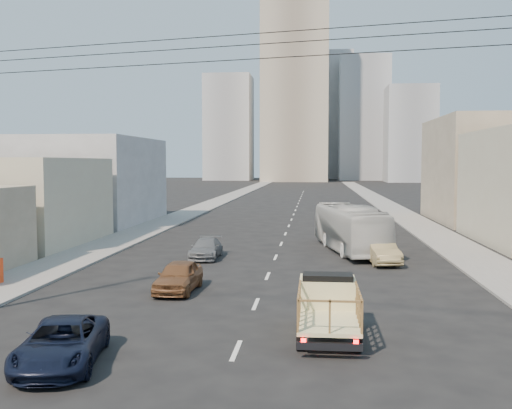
% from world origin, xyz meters
% --- Properties ---
extents(ground, '(420.00, 420.00, 0.00)m').
position_xyz_m(ground, '(0.00, 0.00, 0.00)').
color(ground, black).
rests_on(ground, ground).
extents(sidewalk_left, '(3.50, 180.00, 0.12)m').
position_xyz_m(sidewalk_left, '(-11.75, 70.00, 0.06)').
color(sidewalk_left, slate).
rests_on(sidewalk_left, ground).
extents(sidewalk_right, '(3.50, 180.00, 0.12)m').
position_xyz_m(sidewalk_right, '(11.75, 70.00, 0.06)').
color(sidewalk_right, slate).
rests_on(sidewalk_right, ground).
extents(lane_dashes, '(0.15, 104.00, 0.01)m').
position_xyz_m(lane_dashes, '(0.00, 53.00, 0.01)').
color(lane_dashes, silver).
rests_on(lane_dashes, ground).
extents(flatbed_pickup, '(1.95, 4.41, 1.90)m').
position_xyz_m(flatbed_pickup, '(2.79, 3.83, 1.09)').
color(flatbed_pickup, beige).
rests_on(flatbed_pickup, ground).
extents(navy_pickup, '(2.85, 4.80, 1.25)m').
position_xyz_m(navy_pickup, '(-4.71, 0.23, 0.63)').
color(navy_pickup, black).
rests_on(navy_pickup, ground).
extents(city_bus, '(4.51, 10.95, 2.97)m').
position_xyz_m(city_bus, '(4.60, 23.02, 1.49)').
color(city_bus, silver).
rests_on(city_bus, ground).
extents(sedan_brown, '(1.71, 4.01, 1.35)m').
position_xyz_m(sedan_brown, '(-3.63, 10.01, 0.67)').
color(sedan_brown, brown).
rests_on(sedan_brown, ground).
extents(sedan_tan, '(2.08, 4.37, 1.38)m').
position_xyz_m(sedan_tan, '(6.05, 18.44, 0.69)').
color(sedan_tan, '#958457').
rests_on(sedan_tan, ground).
extents(sedan_grey, '(1.69, 4.04, 1.16)m').
position_xyz_m(sedan_grey, '(-4.10, 19.21, 0.58)').
color(sedan_grey, slate).
rests_on(sedan_grey, ground).
extents(overhead_wires, '(23.01, 5.02, 0.72)m').
position_xyz_m(overhead_wires, '(0.00, 1.50, 8.97)').
color(overhead_wires, black).
rests_on(overhead_wires, ground).
extents(bldg_right_far, '(12.00, 16.00, 10.00)m').
position_xyz_m(bldg_right_far, '(20.00, 44.00, 5.00)').
color(bldg_right_far, gray).
rests_on(bldg_right_far, ground).
extents(bldg_left_mid, '(11.00, 12.00, 6.00)m').
position_xyz_m(bldg_left_mid, '(-19.00, 24.00, 3.00)').
color(bldg_left_mid, '#B3A890').
rests_on(bldg_left_mid, ground).
extents(bldg_left_far, '(12.00, 16.00, 8.00)m').
position_xyz_m(bldg_left_far, '(-19.50, 39.00, 4.00)').
color(bldg_left_far, '#959597').
rests_on(bldg_left_far, ground).
extents(high_rise_tower, '(20.00, 20.00, 60.00)m').
position_xyz_m(high_rise_tower, '(-4.00, 170.00, 30.00)').
color(high_rise_tower, gray).
rests_on(high_rise_tower, ground).
extents(midrise_ne, '(16.00, 16.00, 40.00)m').
position_xyz_m(midrise_ne, '(18.00, 185.00, 20.00)').
color(midrise_ne, '#96999E').
rests_on(midrise_ne, ground).
extents(midrise_nw, '(15.00, 15.00, 34.00)m').
position_xyz_m(midrise_nw, '(-26.00, 180.00, 17.00)').
color(midrise_nw, '#96999E').
rests_on(midrise_nw, ground).
extents(midrise_back, '(18.00, 18.00, 44.00)m').
position_xyz_m(midrise_back, '(6.00, 200.00, 22.00)').
color(midrise_back, '#959597').
rests_on(midrise_back, ground).
extents(midrise_east, '(14.00, 14.00, 28.00)m').
position_xyz_m(midrise_east, '(30.00, 165.00, 14.00)').
color(midrise_east, '#96999E').
rests_on(midrise_east, ground).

